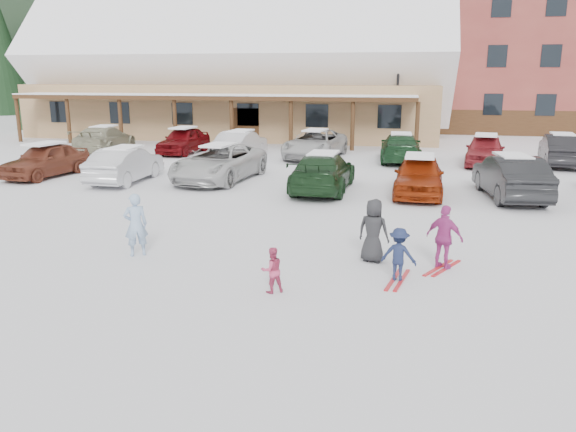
% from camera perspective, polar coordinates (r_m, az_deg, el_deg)
% --- Properties ---
extents(ground, '(160.00, 160.00, 0.00)m').
position_cam_1_polar(ground, '(12.70, -2.24, -5.40)').
color(ground, white).
rests_on(ground, ground).
extents(day_lodge, '(29.12, 12.50, 10.38)m').
position_cam_1_polar(day_lodge, '(41.32, -5.26, 13.69)').
color(day_lodge, '#AA7F59').
rests_on(day_lodge, ground).
extents(alpine_hotel, '(31.48, 14.01, 21.48)m').
position_cam_1_polar(alpine_hotel, '(51.09, 25.75, 17.76)').
color(alpine_hotel, maroon).
rests_on(alpine_hotel, ground).
extents(lamp_post, '(0.50, 0.25, 5.60)m').
position_cam_1_polar(lamp_post, '(36.09, 11.05, 12.24)').
color(lamp_post, black).
rests_on(lamp_post, ground).
extents(conifer_0, '(4.40, 4.40, 10.20)m').
position_cam_1_polar(conifer_0, '(50.68, -23.97, 14.62)').
color(conifer_0, black).
rests_on(conifer_0, ground).
extents(conifer_2, '(5.28, 5.28, 12.24)m').
position_cam_1_polar(conifer_2, '(62.95, -20.70, 15.64)').
color(conifer_2, black).
rests_on(conifer_2, ground).
extents(conifer_3, '(3.96, 3.96, 9.18)m').
position_cam_1_polar(conifer_3, '(55.71, 15.31, 14.58)').
color(conifer_3, black).
rests_on(conifer_3, ground).
extents(adult_skier, '(0.67, 0.62, 1.53)m').
position_cam_1_polar(adult_skier, '(13.90, -15.21, -0.87)').
color(adult_skier, '#91AFD4').
rests_on(adult_skier, ground).
extents(toddler_red, '(0.58, 0.55, 0.94)m').
position_cam_1_polar(toddler_red, '(11.23, -1.63, -5.50)').
color(toddler_red, '#BF3B62').
rests_on(toddler_red, ground).
extents(child_navy, '(0.82, 0.57, 1.15)m').
position_cam_1_polar(child_navy, '(12.04, 11.19, -3.87)').
color(child_navy, '#182142').
rests_on(child_navy, ground).
extents(skis_child_navy, '(0.47, 1.41, 0.03)m').
position_cam_1_polar(skis_child_navy, '(12.23, 11.06, -6.38)').
color(skis_child_navy, red).
rests_on(skis_child_navy, ground).
extents(child_magenta, '(0.92, 0.72, 1.46)m').
position_cam_1_polar(child_magenta, '(12.97, 15.61, -2.11)').
color(child_magenta, '#B13585').
rests_on(child_magenta, ground).
extents(skis_child_magenta, '(0.84, 1.33, 0.03)m').
position_cam_1_polar(skis_child_magenta, '(13.18, 15.41, -5.11)').
color(skis_child_magenta, red).
rests_on(skis_child_magenta, ground).
extents(bystander_dark, '(0.83, 0.65, 1.49)m').
position_cam_1_polar(bystander_dark, '(13.13, 8.67, -1.48)').
color(bystander_dark, '#252527').
rests_on(bystander_dark, ground).
extents(parked_car_0, '(2.25, 4.38, 1.43)m').
position_cam_1_polar(parked_car_0, '(26.17, -23.40, 5.24)').
color(parked_car_0, brown).
rests_on(parked_car_0, ground).
extents(parked_car_1, '(1.53, 4.30, 1.41)m').
position_cam_1_polar(parked_car_1, '(23.75, -16.21, 5.02)').
color(parked_car_1, silver).
rests_on(parked_car_1, ground).
extents(parked_car_2, '(3.12, 5.59, 1.48)m').
position_cam_1_polar(parked_car_2, '(23.31, -7.01, 5.40)').
color(parked_car_2, '#BDBDBD').
rests_on(parked_car_2, ground).
extents(parked_car_3, '(2.13, 4.97, 1.43)m').
position_cam_1_polar(parked_car_3, '(21.08, 3.57, 4.48)').
color(parked_car_3, '#18341A').
rests_on(parked_car_3, ground).
extents(parked_car_4, '(1.87, 4.30, 1.44)m').
position_cam_1_polar(parked_car_4, '(20.83, 13.15, 4.04)').
color(parked_car_4, '#942A0B').
rests_on(parked_car_4, ground).
extents(parked_car_5, '(2.15, 4.78, 1.52)m').
position_cam_1_polar(parked_car_5, '(21.26, 21.69, 3.72)').
color(parked_car_5, black).
rests_on(parked_car_5, ground).
extents(parked_car_7, '(2.63, 5.30, 1.48)m').
position_cam_1_polar(parked_car_7, '(33.16, -18.14, 7.39)').
color(parked_car_7, '#9D997C').
rests_on(parked_car_7, ground).
extents(parked_car_8, '(2.00, 4.31, 1.43)m').
position_cam_1_polar(parked_car_8, '(31.82, -10.57, 7.55)').
color(parked_car_8, '#63080C').
rests_on(parked_car_8, ground).
extents(parked_car_9, '(1.90, 4.46, 1.43)m').
position_cam_1_polar(parked_car_9, '(29.62, -4.82, 7.26)').
color(parked_car_9, silver).
rests_on(parked_car_9, ground).
extents(parked_car_10, '(3.12, 5.55, 1.46)m').
position_cam_1_polar(parked_car_10, '(29.61, 2.77, 7.33)').
color(parked_car_10, '#B8B8B8').
rests_on(parked_car_10, ground).
extents(parked_car_11, '(2.08, 4.89, 1.41)m').
position_cam_1_polar(parked_car_11, '(28.85, 11.37, 6.83)').
color(parked_car_11, '#193F21').
rests_on(parked_car_11, ground).
extents(parked_car_12, '(2.33, 4.52, 1.47)m').
position_cam_1_polar(parked_car_12, '(28.72, 19.38, 6.34)').
color(parked_car_12, maroon).
rests_on(parked_car_12, ground).
extents(parked_car_13, '(2.13, 4.76, 1.52)m').
position_cam_1_polar(parked_car_13, '(30.00, 25.99, 6.06)').
color(parked_car_13, black).
rests_on(parked_car_13, ground).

